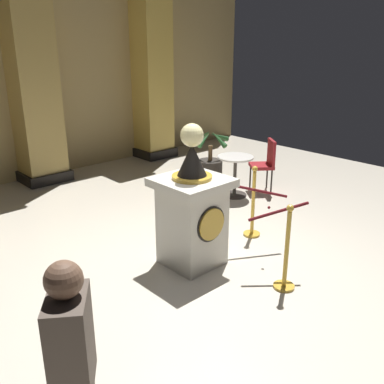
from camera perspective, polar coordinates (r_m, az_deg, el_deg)
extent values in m
plane|color=beige|center=(5.52, 1.84, -9.27)|extent=(11.75, 11.75, 0.00)
cube|color=tan|center=(9.11, -21.37, 13.98)|extent=(11.75, 0.16, 3.95)
cube|color=beige|center=(5.31, 0.00, -4.43)|extent=(0.64, 0.64, 1.01)
cube|color=beige|center=(5.10, 0.00, 1.27)|extent=(0.80, 0.80, 0.10)
cylinder|color=gold|center=(5.04, 2.60, -4.30)|extent=(0.39, 0.03, 0.39)
cylinder|color=black|center=(5.04, 2.52, -4.27)|extent=(0.44, 0.01, 0.44)
cylinder|color=gold|center=(5.08, 0.00, 2.02)|extent=(0.48, 0.48, 0.04)
cone|color=black|center=(5.02, 0.00, 4.32)|extent=(0.35, 0.35, 0.38)
cylinder|color=gold|center=(4.98, 0.00, 6.37)|extent=(0.03, 0.03, 0.07)
sphere|color=beige|center=(4.95, 0.00, 7.52)|extent=(0.27, 0.27, 0.27)
cylinder|color=gold|center=(5.12, 12.04, -12.08)|extent=(0.24, 0.24, 0.03)
cylinder|color=gold|center=(4.90, 12.41, -7.60)|extent=(0.05, 0.05, 0.93)
sphere|color=gold|center=(4.69, 12.86, -2.10)|extent=(0.08, 0.08, 0.08)
cylinder|color=gold|center=(6.29, 7.88, -5.51)|extent=(0.24, 0.24, 0.03)
cylinder|color=gold|center=(6.11, 8.08, -1.60)|extent=(0.05, 0.05, 0.95)
sphere|color=gold|center=(5.95, 8.32, 3.04)|extent=(0.08, 0.08, 0.08)
cylinder|color=#591419|center=(5.07, 11.37, -2.54)|extent=(0.60, 0.44, 0.21)
cylinder|color=#591419|center=(5.69, 9.15, 0.09)|extent=(0.60, 0.44, 0.21)
sphere|color=#591419|center=(5.41, 10.14, -2.04)|extent=(0.04, 0.04, 0.04)
cube|color=black|center=(10.49, -5.11, 5.38)|extent=(0.84, 0.84, 0.20)
cube|color=gold|center=(10.20, -5.42, 15.21)|extent=(0.73, 0.73, 3.79)
cube|color=black|center=(9.12, -19.06, 2.17)|extent=(0.88, 0.88, 0.20)
cube|color=tan|center=(8.79, -20.39, 13.42)|extent=(0.77, 0.77, 3.79)
cylinder|color=#2D2823|center=(8.42, 2.40, 2.73)|extent=(0.48, 0.48, 0.45)
cylinder|color=brown|center=(8.32, 2.44, 5.17)|extent=(0.08, 0.08, 0.29)
cone|color=#265928|center=(8.36, 3.62, 7.35)|extent=(0.42, 0.19, 0.25)
cone|color=#265928|center=(8.39, 1.52, 7.43)|extent=(0.11, 0.39, 0.31)
cone|color=#265928|center=(8.09, 1.66, 6.96)|extent=(0.41, 0.18, 0.28)
cone|color=#265928|center=(8.12, 3.56, 6.99)|extent=(0.12, 0.39, 0.32)
cube|color=brown|center=(2.63, -15.75, -18.56)|extent=(0.39, 0.42, 0.58)
sphere|color=brown|center=(2.41, -16.63, -11.07)|extent=(0.21, 0.21, 0.21)
cylinder|color=#332D28|center=(7.79, 5.60, -0.37)|extent=(0.44, 0.44, 0.03)
cylinder|color=#332D28|center=(7.68, 5.69, 2.03)|extent=(0.06, 0.06, 0.72)
cylinder|color=silver|center=(7.58, 5.78, 4.60)|extent=(0.63, 0.63, 0.03)
cylinder|color=black|center=(8.15, 7.71, 2.00)|extent=(0.03, 0.03, 0.45)
cylinder|color=black|center=(7.85, 8.20, 1.29)|extent=(0.03, 0.03, 0.45)
cylinder|color=black|center=(8.22, 9.89, 2.05)|extent=(0.03, 0.03, 0.45)
cylinder|color=black|center=(7.93, 10.46, 1.35)|extent=(0.03, 0.03, 0.45)
cube|color=maroon|center=(7.96, 9.16, 3.43)|extent=(0.56, 0.56, 0.06)
cube|color=maroon|center=(7.94, 10.46, 5.21)|extent=(0.28, 0.35, 0.45)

